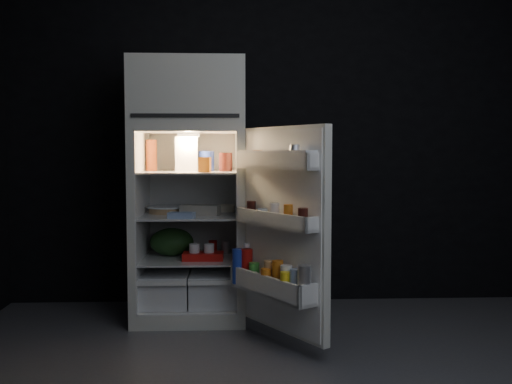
{
  "coord_description": "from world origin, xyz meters",
  "views": [
    {
      "loc": [
        -0.3,
        -2.69,
        1.16
      ],
      "look_at": [
        -0.14,
        1.0,
        0.9
      ],
      "focal_mm": 40.0,
      "sensor_mm": 36.0,
      "label": 1
    }
  ],
  "objects_px": {
    "refrigerator": "(190,181)",
    "milk_jug": "(186,154)",
    "yogurt_tray": "(203,256)",
    "fridge_door": "(280,234)",
    "egg_carton": "(200,210)"
  },
  "relations": [
    {
      "from": "refrigerator",
      "to": "milk_jug",
      "type": "xyz_separation_m",
      "value": [
        -0.03,
        0.01,
        0.19
      ]
    },
    {
      "from": "refrigerator",
      "to": "milk_jug",
      "type": "bearing_deg",
      "value": 157.8
    },
    {
      "from": "yogurt_tray",
      "to": "milk_jug",
      "type": "bearing_deg",
      "value": 127.17
    },
    {
      "from": "fridge_door",
      "to": "milk_jug",
      "type": "distance_m",
      "value": 1.04
    },
    {
      "from": "fridge_door",
      "to": "yogurt_tray",
      "type": "bearing_deg",
      "value": 131.91
    },
    {
      "from": "refrigerator",
      "to": "milk_jug",
      "type": "height_order",
      "value": "refrigerator"
    },
    {
      "from": "refrigerator",
      "to": "fridge_door",
      "type": "relative_size",
      "value": 1.46
    },
    {
      "from": "egg_carton",
      "to": "yogurt_tray",
      "type": "xyz_separation_m",
      "value": [
        0.02,
        -0.06,
        -0.31
      ]
    },
    {
      "from": "fridge_door",
      "to": "milk_jug",
      "type": "bearing_deg",
      "value": 130.54
    },
    {
      "from": "milk_jug",
      "to": "egg_carton",
      "type": "relative_size",
      "value": 0.89
    },
    {
      "from": "refrigerator",
      "to": "yogurt_tray",
      "type": "xyz_separation_m",
      "value": [
        0.1,
        -0.16,
        -0.5
      ]
    },
    {
      "from": "egg_carton",
      "to": "fridge_door",
      "type": "bearing_deg",
      "value": -35.73
    },
    {
      "from": "refrigerator",
      "to": "milk_jug",
      "type": "distance_m",
      "value": 0.19
    },
    {
      "from": "yogurt_tray",
      "to": "fridge_door",
      "type": "bearing_deg",
      "value": -46.78
    },
    {
      "from": "milk_jug",
      "to": "yogurt_tray",
      "type": "bearing_deg",
      "value": -59.47
    }
  ]
}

